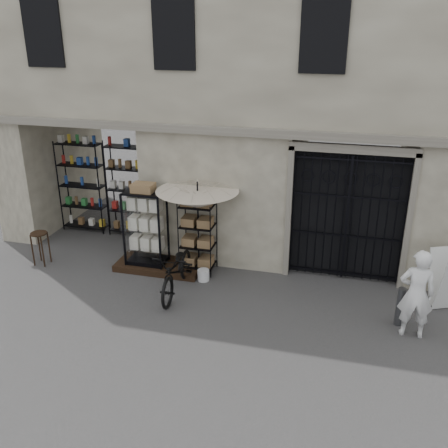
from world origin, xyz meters
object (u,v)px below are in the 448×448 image
(steel_bollard, at_px, (400,307))
(wire_rack, at_px, (198,237))
(wooden_stool, at_px, (41,247))
(shopkeeper, at_px, (409,334))
(bicycle, at_px, (178,292))
(white_bucket, at_px, (203,275))
(market_umbrella, at_px, (197,195))
(display_cabinet, at_px, (146,232))
(easel_sign, at_px, (448,280))

(steel_bollard, bearing_deg, wire_rack, 164.78)
(wooden_stool, relative_size, shopkeeper, 0.47)
(shopkeeper, bearing_deg, steel_bollard, -57.05)
(bicycle, distance_m, wooden_stool, 3.64)
(white_bucket, xyz_separation_m, shopkeeper, (4.31, -1.05, -0.13))
(wire_rack, distance_m, shopkeeper, 4.87)
(wire_rack, relative_size, market_umbrella, 0.66)
(display_cabinet, height_order, wire_rack, display_cabinet)
(shopkeeper, bearing_deg, easel_sign, -123.66)
(wire_rack, height_order, wooden_stool, wire_rack)
(market_umbrella, height_order, bicycle, market_umbrella)
(bicycle, xyz_separation_m, steel_bollard, (4.49, -0.13, 0.39))
(market_umbrella, height_order, shopkeeper, market_umbrella)
(bicycle, xyz_separation_m, wooden_stool, (-3.59, 0.46, 0.42))
(display_cabinet, xyz_separation_m, shopkeeper, (5.75, -1.29, -0.93))
(bicycle, bearing_deg, market_umbrella, 78.95)
(market_umbrella, bearing_deg, display_cabinet, -172.85)
(display_cabinet, distance_m, wooden_stool, 2.61)
(white_bucket, bearing_deg, wire_rack, 120.27)
(display_cabinet, bearing_deg, bicycle, -28.82)
(white_bucket, bearing_deg, market_umbrella, 119.62)
(wooden_stool, bearing_deg, wire_rack, 9.21)
(shopkeeper, bearing_deg, wire_rack, -19.80)
(shopkeeper, xyz_separation_m, easel_sign, (0.73, 1.18, 0.62))
(white_bucket, xyz_separation_m, wooden_stool, (-3.97, -0.17, 0.30))
(steel_bollard, height_order, shopkeeper, steel_bollard)
(white_bucket, relative_size, steel_bollard, 0.34)
(bicycle, height_order, steel_bollard, bicycle)
(white_bucket, height_order, bicycle, bicycle)
(easel_sign, bearing_deg, market_umbrella, 152.76)
(wooden_stool, bearing_deg, market_umbrella, 8.66)
(wire_rack, relative_size, easel_sign, 1.43)
(wire_rack, bearing_deg, market_umbrella, -54.30)
(wire_rack, bearing_deg, display_cabinet, -172.92)
(market_umbrella, relative_size, shopkeeper, 1.52)
(bicycle, distance_m, steel_bollard, 4.51)
(steel_bollard, bearing_deg, wooden_stool, 175.87)
(white_bucket, bearing_deg, shopkeeper, -13.63)
(display_cabinet, xyz_separation_m, easel_sign, (6.48, -0.11, -0.31))
(market_umbrella, distance_m, bicycle, 2.14)
(market_umbrella, distance_m, white_bucket, 1.81)
(shopkeeper, bearing_deg, white_bucket, -15.53)
(shopkeeper, relative_size, easel_sign, 1.44)
(bicycle, height_order, wooden_stool, bicycle)
(white_bucket, xyz_separation_m, easel_sign, (5.04, 0.13, 0.49))
(display_cabinet, relative_size, white_bucket, 7.12)
(bicycle, height_order, shopkeeper, bicycle)
(steel_bollard, distance_m, shopkeeper, 0.53)
(white_bucket, bearing_deg, steel_bollard, -10.44)
(display_cabinet, height_order, easel_sign, display_cabinet)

